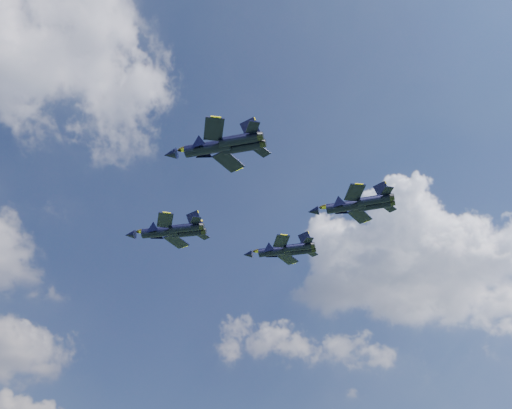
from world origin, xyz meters
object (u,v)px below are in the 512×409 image
Objects in this scene: jet_left at (205,148)px; jet_slot at (343,206)px; jet_right at (273,251)px; jet_lead at (158,232)px.

jet_left is 1.07× the size of jet_slot.
jet_slot is (-1.28, -20.34, -2.72)m from jet_right.
jet_lead is 0.95× the size of jet_left.
jet_lead reaches higher than jet_slot.
jet_left reaches higher than jet_lead.
jet_lead is at bearing 90.16° from jet_slot.
jet_slot is (23.25, -0.73, -0.96)m from jet_left.
jet_slot is (19.87, -22.46, -0.53)m from jet_lead.
jet_left reaches higher than jet_slot.
jet_right is at bearing -52.76° from jet_lead.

